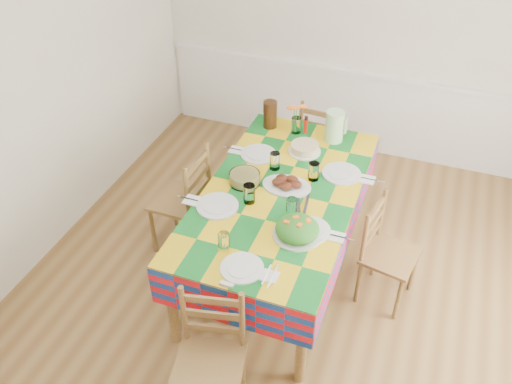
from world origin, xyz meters
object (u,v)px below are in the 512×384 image
at_px(chair_near, 210,360).
at_px(meat_platter, 287,184).
at_px(tea_pitcher, 270,114).
at_px(dining_table, 280,201).
at_px(green_pitcher, 335,126).
at_px(chair_far, 322,142).
at_px(chair_left, 185,201).
at_px(chair_right, 385,254).

bearing_deg(chair_near, meat_platter, 76.21).
relative_size(tea_pitcher, chair_near, 0.26).
bearing_deg(dining_table, green_pitcher, 76.93).
relative_size(dining_table, chair_far, 2.25).
xyz_separation_m(chair_near, chair_left, (-0.84, 1.34, 0.02)).
height_order(dining_table, tea_pitcher, tea_pitcher).
relative_size(meat_platter, chair_near, 0.40).
height_order(dining_table, chair_right, chair_right).
xyz_separation_m(chair_left, chair_right, (1.70, 0.01, -0.05)).
distance_m(green_pitcher, chair_far, 0.72).
bearing_deg(green_pitcher, dining_table, -103.07).
distance_m(green_pitcher, chair_right, 1.19).
relative_size(dining_table, chair_left, 2.10).
distance_m(meat_platter, tea_pitcher, 0.91).
xyz_separation_m(chair_near, chair_far, (0.01, 2.68, -0.01)).
bearing_deg(chair_near, tea_pitcher, 87.37).
bearing_deg(green_pitcher, chair_left, -140.64).
bearing_deg(tea_pitcher, chair_left, -117.31).
bearing_deg(green_pitcher, chair_near, -95.42).
distance_m(dining_table, tea_pitcher, 0.99).
bearing_deg(green_pitcher, tea_pitcher, 178.07).
xyz_separation_m(tea_pitcher, chair_far, (0.39, 0.46, -0.49)).
relative_size(green_pitcher, chair_near, 0.29).
height_order(meat_platter, green_pitcher, green_pitcher).
relative_size(tea_pitcher, chair_right, 0.27).
relative_size(tea_pitcher, chair_far, 0.26).
bearing_deg(chair_left, chair_right, 91.57).
distance_m(dining_table, green_pitcher, 0.91).
distance_m(chair_left, chair_right, 1.70).
height_order(chair_near, chair_far, chair_near).
bearing_deg(chair_far, chair_near, 95.44).
distance_m(chair_near, chair_left, 1.58).
bearing_deg(meat_platter, dining_table, -108.11).
bearing_deg(meat_platter, green_pitcher, 77.40).
distance_m(dining_table, chair_near, 1.37).
distance_m(chair_far, chair_right, 1.59).
height_order(green_pitcher, chair_near, green_pitcher).
bearing_deg(chair_near, chair_far, 77.43).
relative_size(meat_platter, green_pitcher, 1.40).
relative_size(meat_platter, chair_right, 0.42).
bearing_deg(meat_platter, chair_left, -175.23).
bearing_deg(chair_right, tea_pitcher, 66.30).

